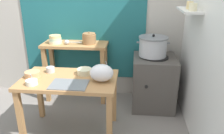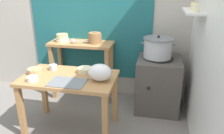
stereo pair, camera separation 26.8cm
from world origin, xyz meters
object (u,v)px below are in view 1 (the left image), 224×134
object	(u,v)px
prep_bowl_1	(106,72)
prep_bowl_4	(50,69)
plastic_bag	(102,73)
ladle	(67,42)
clay_pot	(89,39)
prep_bowl_2	(33,74)
steamer_pot	(153,46)
bowl_stack_enamel	(55,39)
back_shelf_table	(76,57)
prep_bowl_3	(32,82)
prep_bowl_0	(85,71)
stove_block	(153,82)
serving_tray	(69,84)
prep_table	(69,87)

from	to	relation	value
prep_bowl_1	prep_bowl_4	xyz separation A→B (m)	(-0.69, -0.01, 0.01)
plastic_bag	prep_bowl_1	size ratio (longest dim) A/B	1.49
ladle	prep_bowl_4	size ratio (longest dim) A/B	2.43
clay_pot	prep_bowl_2	distance (m)	1.03
steamer_pot	prep_bowl_4	xyz separation A→B (m)	(-1.27, -0.59, -0.16)
clay_pot	bowl_stack_enamel	xyz separation A→B (m)	(-0.50, -0.02, -0.02)
back_shelf_table	steamer_pot	size ratio (longest dim) A/B	2.12
bowl_stack_enamel	prep_bowl_1	size ratio (longest dim) A/B	1.08
prep_bowl_2	prep_bowl_3	size ratio (longest dim) A/B	1.25
bowl_stack_enamel	prep_bowl_0	distance (m)	0.92
stove_block	serving_tray	distance (m)	1.38
back_shelf_table	prep_bowl_2	world-z (taller)	back_shelf_table
prep_bowl_2	prep_table	bearing A→B (deg)	0.29
stove_block	prep_bowl_2	world-z (taller)	prep_bowl_2
steamer_pot	ladle	world-z (taller)	steamer_pot
steamer_pot	prep_bowl_3	world-z (taller)	steamer_pot
stove_block	prep_bowl_3	size ratio (longest dim) A/B	5.45
prep_bowl_3	prep_table	bearing A→B (deg)	29.92
ladle	prep_bowl_0	distance (m)	0.77
stove_block	prep_bowl_3	xyz separation A→B (m)	(-1.39, -0.93, 0.37)
ladle	plastic_bag	size ratio (longest dim) A/B	0.94
clay_pot	plastic_bag	bearing A→B (deg)	-71.09
bowl_stack_enamel	prep_bowl_1	world-z (taller)	bowl_stack_enamel
steamer_pot	bowl_stack_enamel	bearing A→B (deg)	176.52
prep_bowl_3	prep_bowl_4	distance (m)	0.37
back_shelf_table	stove_block	xyz separation A→B (m)	(1.17, -0.13, -0.30)
back_shelf_table	prep_bowl_1	xyz separation A→B (m)	(0.55, -0.69, 0.07)
serving_tray	prep_bowl_1	size ratio (longest dim) A/B	2.25
bowl_stack_enamel	prep_bowl_4	world-z (taller)	bowl_stack_enamel
prep_bowl_1	prep_bowl_2	xyz separation A→B (m)	(-0.84, -0.17, 0.01)
bowl_stack_enamel	prep_bowl_2	world-z (taller)	bowl_stack_enamel
clay_pot	prep_bowl_3	world-z (taller)	clay_pot
serving_tray	prep_bowl_2	size ratio (longest dim) A/B	2.24
serving_tray	prep_bowl_0	distance (m)	0.33
prep_bowl_1	prep_bowl_4	bearing A→B (deg)	-179.49
prep_bowl_0	prep_bowl_1	size ratio (longest dim) A/B	1.00
back_shelf_table	prep_bowl_4	bearing A→B (deg)	-101.02
clay_pot	serving_tray	distance (m)	1.06
bowl_stack_enamel	plastic_bag	bearing A→B (deg)	-47.10
prep_bowl_3	prep_bowl_2	bearing A→B (deg)	110.84
steamer_pot	clay_pot	xyz separation A→B (m)	(-0.92, 0.11, 0.06)
clay_pot	prep_bowl_0	distance (m)	0.75
bowl_stack_enamel	prep_bowl_3	world-z (taller)	bowl_stack_enamel
ladle	bowl_stack_enamel	bearing A→B (deg)	166.38
bowl_stack_enamel	serving_tray	size ratio (longest dim) A/B	0.48
plastic_bag	prep_bowl_0	distance (m)	0.30
bowl_stack_enamel	plastic_bag	distance (m)	1.19
stove_block	prep_bowl_1	size ratio (longest dim) A/B	4.39
ladle	steamer_pot	bearing A→B (deg)	-1.83
clay_pot	bowl_stack_enamel	distance (m)	0.50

